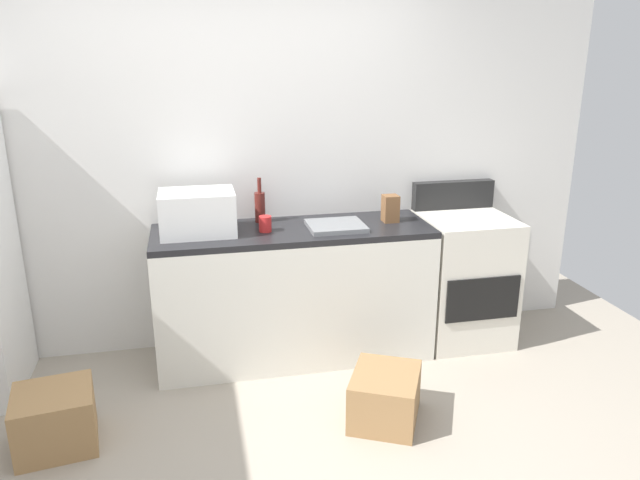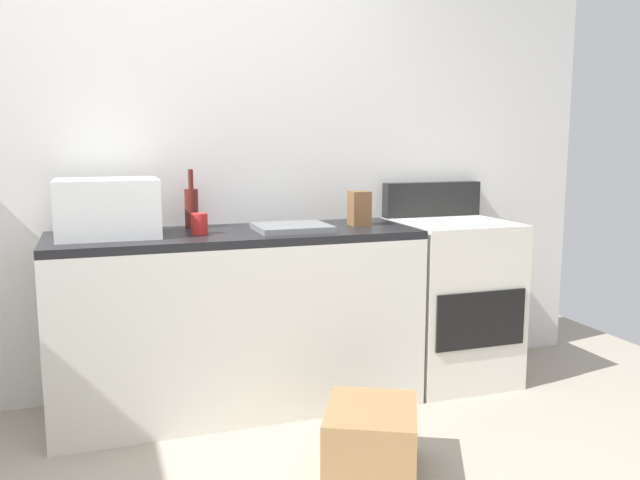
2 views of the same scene
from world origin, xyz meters
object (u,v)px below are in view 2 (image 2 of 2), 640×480
object	(u,v)px
stove_oven	(451,298)
coffee_mug	(199,224)
microwave	(108,208)
cardboard_box_large	(371,441)
knife_block	(359,208)
wine_bottle	(191,207)

from	to	relation	value
stove_oven	coffee_mug	size ratio (longest dim) A/B	11.00
microwave	coffee_mug	size ratio (longest dim) A/B	4.60
stove_oven	cardboard_box_large	size ratio (longest dim) A/B	2.57
coffee_mug	microwave	bearing A→B (deg)	173.73
microwave	knife_block	world-z (taller)	microwave
wine_bottle	stove_oven	bearing A→B (deg)	-7.77
microwave	wine_bottle	distance (m)	0.45
wine_bottle	coffee_mug	size ratio (longest dim) A/B	3.00
coffee_mug	cardboard_box_large	xyz separation A→B (m)	(0.54, -0.84, -0.81)
stove_oven	coffee_mug	world-z (taller)	stove_oven
knife_block	microwave	bearing A→B (deg)	-179.64
microwave	knife_block	size ratio (longest dim) A/B	2.56
wine_bottle	cardboard_box_large	bearing A→B (deg)	-62.89
knife_block	cardboard_box_large	world-z (taller)	knife_block
stove_oven	knife_block	xyz separation A→B (m)	(-0.56, 0.01, 0.52)
stove_oven	knife_block	bearing A→B (deg)	178.53
microwave	wine_bottle	xyz separation A→B (m)	(0.41, 0.19, -0.03)
stove_oven	wine_bottle	world-z (taller)	wine_bottle
wine_bottle	knife_block	distance (m)	0.87
wine_bottle	coffee_mug	world-z (taller)	wine_bottle
microwave	wine_bottle	size ratio (longest dim) A/B	1.53
stove_oven	cardboard_box_large	world-z (taller)	stove_oven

